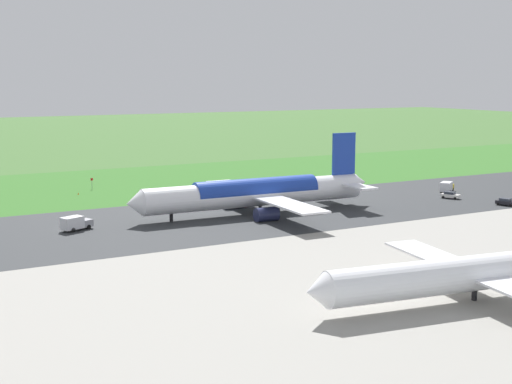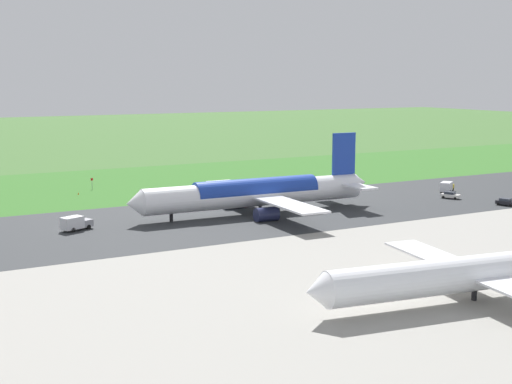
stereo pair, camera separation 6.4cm
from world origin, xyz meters
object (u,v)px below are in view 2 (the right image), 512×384
object	(u,v)px
airliner_main	(258,193)
service_truck_baggage	(75,223)
no_stopping_sign	(92,183)
service_car_followme	(450,195)
service_car_ops	(506,202)
service_truck_fuel	(447,187)
airliner_parked_mid	(477,272)
traffic_cone_orange	(78,194)

from	to	relation	value
airliner_main	service_truck_baggage	bearing A→B (deg)	-2.43
service_truck_baggage	no_stopping_sign	size ratio (longest dim) A/B	2.23
service_truck_baggage	service_car_followme	distance (m)	84.53
airliner_main	service_truck_baggage	world-z (taller)	airliner_main
service_truck_baggage	service_car_ops	size ratio (longest dim) A/B	1.36
service_car_followme	no_stopping_sign	world-z (taller)	no_stopping_sign
service_truck_baggage	service_car_ops	xyz separation A→B (m)	(-88.44, 19.39, -0.56)
service_truck_fuel	airliner_parked_mid	bearing A→B (deg)	48.76
service_car_ops	no_stopping_sign	distance (m)	97.88
airliner_main	service_car_followme	xyz separation A→B (m)	(-47.48, 5.41, -3.51)
service_car_followme	service_truck_fuel	size ratio (longest dim) A/B	0.75
service_car_followme	traffic_cone_orange	bearing A→B (deg)	-32.10
airliner_main	service_truck_baggage	size ratio (longest dim) A/B	8.69
airliner_main	no_stopping_sign	xyz separation A→B (m)	(21.22, -47.48, -2.70)
airliner_main	service_truck_baggage	xyz separation A→B (m)	(36.76, -1.56, -2.95)
service_truck_baggage	service_truck_fuel	xyz separation A→B (m)	(-89.72, 0.05, 0.00)
airliner_parked_mid	service_car_ops	world-z (taller)	airliner_parked_mid
service_car_followme	service_truck_fuel	distance (m)	8.85
airliner_parked_mid	service_truck_fuel	size ratio (longest dim) A/B	7.57
service_truck_fuel	service_car_followme	bearing A→B (deg)	51.63
airliner_main	traffic_cone_orange	xyz separation A→B (m)	(26.33, -40.89, -4.08)
service_car_followme	traffic_cone_orange	distance (m)	87.13
service_truck_baggage	traffic_cone_orange	xyz separation A→B (m)	(-10.43, -39.33, -1.13)
traffic_cone_orange	no_stopping_sign	bearing A→B (deg)	-127.81
airliner_main	service_truck_fuel	world-z (taller)	airliner_main
service_truck_fuel	no_stopping_sign	size ratio (longest dim) A/B	2.17
airliner_parked_mid	service_truck_fuel	world-z (taller)	airliner_parked_mid
no_stopping_sign	traffic_cone_orange	bearing A→B (deg)	52.19
service_car_ops	no_stopping_sign	bearing A→B (deg)	-41.86
traffic_cone_orange	service_truck_baggage	bearing A→B (deg)	75.15
airliner_main	service_car_followme	distance (m)	47.91
service_truck_baggage	airliner_main	bearing A→B (deg)	177.57
airliner_main	service_truck_fuel	distance (m)	53.06
airliner_parked_mid	airliner_main	bearing A→B (deg)	-92.76
airliner_main	airliner_parked_mid	xyz separation A→B (m)	(3.00, 62.32, -0.69)
airliner_parked_mid	service_truck_baggage	xyz separation A→B (m)	(33.76, -63.89, -2.26)
traffic_cone_orange	service_truck_fuel	bearing A→B (deg)	153.59
service_truck_baggage	service_truck_fuel	distance (m)	89.72
airliner_parked_mid	service_truck_fuel	bearing A→B (deg)	-131.24
service_truck_fuel	traffic_cone_orange	distance (m)	88.54
service_car_ops	traffic_cone_orange	bearing A→B (deg)	-36.97
service_truck_baggage	traffic_cone_orange	bearing A→B (deg)	-104.85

